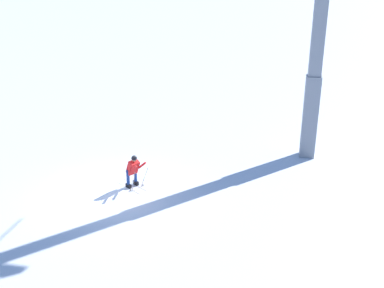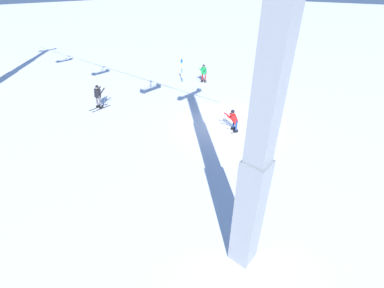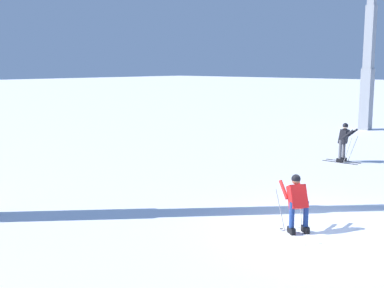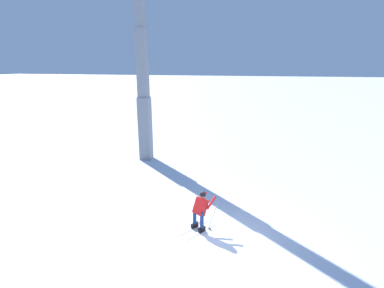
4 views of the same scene
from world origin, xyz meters
The scene contains 3 objects.
ground_plane centered at (0.00, 0.00, 0.00)m, with size 260.00×260.00×0.00m, color white.
skier_carving_main centered at (-0.73, 0.58, 0.82)m, with size 1.32×1.58×1.56m.
lift_tower_near centered at (-5.61, 7.66, 5.18)m, with size 0.68×2.84×12.28m.
Camera 1 is at (15.16, 6.25, 8.48)m, focal length 42.26 mm.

